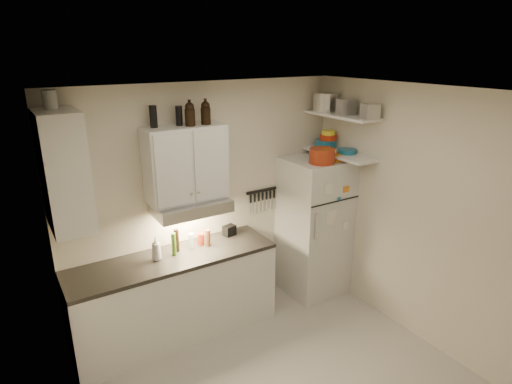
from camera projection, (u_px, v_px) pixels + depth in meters
floor at (285, 384)px, 3.91m from camera, size 3.20×3.00×0.02m
ceiling at (293, 92)px, 3.07m from camera, size 3.20×3.00×0.02m
back_wall at (207, 202)px, 4.70m from camera, size 3.20×0.02×2.60m
left_wall at (82, 319)px, 2.68m from camera, size 0.02×3.00×2.60m
right_wall at (418, 217)px, 4.31m from camera, size 0.02×3.00×2.60m
base_cabinet at (176, 298)px, 4.45m from camera, size 2.10×0.60×0.88m
countertop at (173, 259)px, 4.30m from camera, size 2.10×0.62×0.04m
upper_cabinet at (186, 163)px, 4.24m from camera, size 0.80×0.33×0.75m
side_cabinet at (64, 171)px, 3.52m from camera, size 0.33×0.55×1.00m
range_hood at (191, 206)px, 4.33m from camera, size 0.76×0.46×0.12m
fridge at (314, 227)px, 5.20m from camera, size 0.70×0.68×1.70m
shelf_hi at (341, 115)px, 4.76m from camera, size 0.30×0.95×0.03m
shelf_lo at (339, 154)px, 4.90m from camera, size 0.30×0.95×0.03m
knife_strip at (262, 191)px, 5.03m from camera, size 0.42×0.02×0.03m
dutch_oven at (322, 156)px, 4.71m from camera, size 0.29×0.29×0.17m
book_stack at (335, 156)px, 4.87m from camera, size 0.22×0.26×0.08m
spice_jar at (333, 155)px, 4.86m from camera, size 0.07×0.07×0.11m
stock_pot at (326, 102)px, 4.93m from camera, size 0.34×0.34×0.21m
tin_a at (346, 107)px, 4.68m from camera, size 0.21×0.20×0.17m
tin_b at (370, 111)px, 4.41m from camera, size 0.19×0.19×0.15m
bowl_teal at (326, 144)px, 5.10m from camera, size 0.26×0.26×0.10m
bowl_orange at (328, 137)px, 5.07m from camera, size 0.20×0.20×0.06m
bowl_yellow at (329, 133)px, 5.05m from camera, size 0.16×0.16×0.05m
plates at (347, 151)px, 4.85m from camera, size 0.22×0.22×0.05m
growler_a at (190, 114)px, 4.08m from camera, size 0.13×0.13×0.23m
growler_b at (206, 112)px, 4.16m from camera, size 0.13×0.13×0.23m
thermos_a at (179, 116)px, 4.10m from camera, size 0.08×0.08×0.19m
thermos_b at (153, 117)px, 4.00m from camera, size 0.09×0.09×0.21m
side_jar at (50, 99)px, 3.40m from camera, size 0.13×0.13×0.15m
soap_bottle at (156, 247)px, 4.20m from camera, size 0.14×0.14×0.27m
pepper_mill at (208, 238)px, 4.51m from camera, size 0.06×0.06×0.18m
oil_bottle at (174, 244)px, 4.29m from camera, size 0.06×0.06×0.24m
vinegar_bottle at (177, 240)px, 4.38m from camera, size 0.06×0.06×0.24m
clear_bottle at (191, 241)px, 4.46m from camera, size 0.07×0.07×0.16m
red_jar at (201, 239)px, 4.54m from camera, size 0.07×0.07×0.13m
caddy at (229, 230)px, 4.78m from camera, size 0.15×0.13×0.12m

